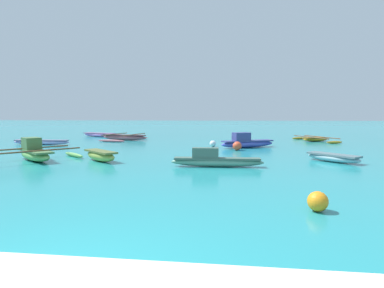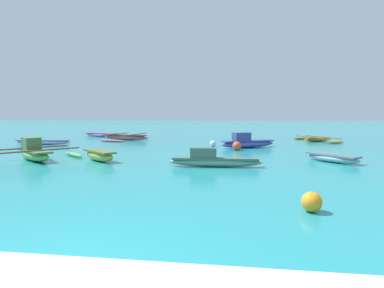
{
  "view_description": "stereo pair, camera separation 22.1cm",
  "coord_description": "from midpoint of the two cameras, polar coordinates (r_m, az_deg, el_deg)",
  "views": [
    {
      "loc": [
        2.14,
        -2.8,
        2.08
      ],
      "look_at": [
        -0.08,
        16.26,
        0.25
      ],
      "focal_mm": 28.0,
      "sensor_mm": 36.0,
      "label": 1
    },
    {
      "loc": [
        2.36,
        -2.77,
        2.08
      ],
      "look_at": [
        -0.08,
        16.26,
        0.25
      ],
      "focal_mm": 28.0,
      "sensor_mm": 36.0,
      "label": 2
    }
  ],
  "objects": [
    {
      "name": "mooring_buoy_2",
      "position": [
        7.12,
        22.64,
        -10.13
      ],
      "size": [
        0.44,
        0.44,
        0.44
      ],
      "color": "orange",
      "rests_on": "ground_plane"
    },
    {
      "name": "moored_boat_3",
      "position": [
        23.94,
        -26.33,
        0.37
      ],
      "size": [
        4.18,
        0.67,
        0.35
      ],
      "rotation": [
        0.0,
        0.0,
        0.04
      ],
      "color": "#BEA7E4",
      "rests_on": "ground_plane"
    },
    {
      "name": "moored_boat_5",
      "position": [
        19.74,
        10.68,
        0.32
      ],
      "size": [
        3.73,
        2.44,
        0.99
      ],
      "rotation": [
        0.0,
        0.0,
        0.48
      ],
      "color": "#4D58C7",
      "rests_on": "ground_plane"
    },
    {
      "name": "mooring_buoy_1",
      "position": [
        20.0,
        4.32,
        0.06
      ],
      "size": [
        0.42,
        0.42,
        0.42
      ],
      "color": "white",
      "rests_on": "ground_plane"
    },
    {
      "name": "moored_boat_4",
      "position": [
        14.35,
        -16.79,
        -2.05
      ],
      "size": [
        2.2,
        2.01,
        0.48
      ],
      "rotation": [
        0.0,
        0.0,
        -0.71
      ],
      "color": "#92A846",
      "rests_on": "ground_plane"
    },
    {
      "name": "moored_boat_0",
      "position": [
        25.94,
        -12.31,
        1.27
      ],
      "size": [
        4.13,
        4.48,
        0.53
      ],
      "rotation": [
        0.0,
        0.0,
        -0.2
      ],
      "color": "#A75763",
      "rests_on": "ground_plane"
    },
    {
      "name": "moored_boat_6",
      "position": [
        12.23,
        4.52,
        -3.07
      ],
      "size": [
        3.8,
        0.6,
        0.77
      ],
      "rotation": [
        0.0,
        0.0,
        0.04
      ],
      "color": "gray",
      "rests_on": "ground_plane"
    },
    {
      "name": "moored_boat_7",
      "position": [
        30.66,
        -16.73,
        1.74
      ],
      "size": [
        3.97,
        2.1,
        0.39
      ],
      "rotation": [
        0.0,
        0.0,
        -0.36
      ],
      "color": "#DE89DE",
      "rests_on": "ground_plane"
    },
    {
      "name": "mooring_buoy_0",
      "position": [
        18.09,
        8.9,
        -0.37
      ],
      "size": [
        0.53,
        0.53,
        0.53
      ],
      "color": "#E54C2D",
      "rests_on": "ground_plane"
    },
    {
      "name": "moored_boat_1",
      "position": [
        26.11,
        22.88,
        0.85
      ],
      "size": [
        3.0,
        4.6,
        0.38
      ],
      "rotation": [
        0.0,
        0.0,
        0.4
      ],
      "color": "#B5861E",
      "rests_on": "ground_plane"
    },
    {
      "name": "moored_boat_8",
      "position": [
        15.76,
        -27.54,
        -1.49
      ],
      "size": [
        4.09,
        4.33,
        1.05
      ],
      "rotation": [
        0.0,
        0.0,
        -0.69
      ],
      "color": "#69AD56",
      "rests_on": "ground_plane"
    },
    {
      "name": "moored_boat_2",
      "position": [
        14.86,
        25.55,
        -2.35
      ],
      "size": [
        2.14,
        2.35,
        0.36
      ],
      "rotation": [
        0.0,
        0.0,
        -0.87
      ],
      "color": "#84AFBA",
      "rests_on": "ground_plane"
    }
  ]
}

